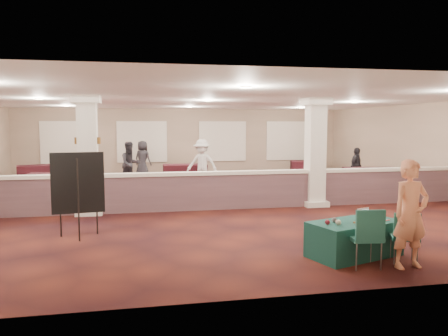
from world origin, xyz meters
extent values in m
plane|color=#431810|center=(0.00, 0.00, 0.00)|extent=(16.00, 16.00, 0.00)
cube|color=gray|center=(0.00, 8.00, 1.60)|extent=(16.00, 0.04, 3.20)
cube|color=gray|center=(0.00, -8.00, 1.60)|extent=(16.00, 0.04, 3.20)
cube|color=gray|center=(8.00, 0.00, 1.60)|extent=(0.04, 16.00, 3.20)
cube|color=white|center=(0.00, 0.00, 3.20)|extent=(16.00, 16.00, 0.02)
cube|color=#533840|center=(0.00, -1.50, 0.50)|extent=(15.60, 0.20, 1.00)
cube|color=silver|center=(0.00, -1.50, 1.05)|extent=(15.60, 0.28, 0.10)
cube|color=white|center=(-3.50, -1.50, 1.60)|extent=(0.50, 0.50, 3.20)
cube|color=white|center=(-3.50, -1.50, 0.08)|extent=(0.70, 0.70, 0.16)
cube|color=white|center=(-3.50, -1.50, 3.10)|extent=(0.72, 0.72, 0.20)
cube|color=white|center=(3.00, -1.50, 1.60)|extent=(0.50, 0.50, 3.20)
cube|color=white|center=(3.00, -1.50, 0.08)|extent=(0.70, 0.70, 0.16)
cube|color=white|center=(3.00, -1.50, 3.10)|extent=(0.72, 0.72, 0.20)
cylinder|color=brown|center=(-3.78, -1.50, 2.00)|extent=(0.12, 0.12, 0.18)
cylinder|color=white|center=(-3.78, -1.50, 2.00)|extent=(0.09, 0.09, 0.10)
cylinder|color=brown|center=(-3.22, -1.50, 2.00)|extent=(0.12, 0.12, 0.18)
cylinder|color=white|center=(-3.22, -1.50, 2.00)|extent=(0.09, 0.09, 0.10)
cube|color=#103B37|center=(1.73, -6.41, 0.33)|extent=(1.88, 1.34, 0.65)
cube|color=#1C524E|center=(2.43, -6.90, 0.45)|extent=(0.59, 0.59, 0.06)
cube|color=#1C524E|center=(2.35, -7.09, 0.70)|extent=(0.42, 0.21, 0.44)
cylinder|color=slate|center=(2.18, -7.00, 0.21)|extent=(0.03, 0.03, 0.42)
cylinder|color=slate|center=(2.53, -7.14, 0.21)|extent=(0.03, 0.03, 0.42)
cylinder|color=slate|center=(2.32, -6.65, 0.21)|extent=(0.03, 0.03, 0.42)
cylinder|color=slate|center=(2.67, -6.79, 0.21)|extent=(0.03, 0.03, 0.42)
cube|color=#1C524E|center=(1.60, -7.00, 0.50)|extent=(0.57, 0.57, 0.07)
cube|color=#1C524E|center=(1.58, -7.23, 0.78)|extent=(0.50, 0.11, 0.49)
cylinder|color=slate|center=(1.37, -7.19, 0.23)|extent=(0.03, 0.03, 0.47)
cylinder|color=slate|center=(1.79, -7.23, 0.23)|extent=(0.03, 0.03, 0.47)
cylinder|color=slate|center=(1.42, -6.77, 0.23)|extent=(0.03, 0.03, 0.47)
cylinder|color=slate|center=(1.84, -6.81, 0.23)|extent=(0.03, 0.03, 0.47)
cube|color=black|center=(-3.44, -4.09, 1.19)|extent=(1.08, 0.19, 1.30)
cylinder|color=black|center=(-3.85, -3.90, 0.87)|extent=(0.04, 0.04, 1.74)
cylinder|color=black|center=(-3.09, -3.80, 0.87)|extent=(0.04, 0.04, 1.74)
cylinder|color=black|center=(-3.40, -4.36, 0.87)|extent=(0.04, 0.04, 1.74)
imported|color=#EC9D66|center=(2.33, -7.20, 0.92)|extent=(0.70, 0.50, 1.85)
cube|color=black|center=(-5.28, 3.00, 0.34)|extent=(1.67, 0.86, 0.67)
cube|color=black|center=(-2.00, 0.30, 0.37)|extent=(1.98, 1.27, 0.74)
cube|color=black|center=(6.50, 1.40, 0.40)|extent=(2.12, 1.36, 0.80)
cube|color=black|center=(-6.30, 5.84, 0.36)|extent=(1.95, 1.30, 0.73)
cube|color=black|center=(-0.24, 4.77, 0.37)|extent=(1.84, 0.93, 0.74)
cube|color=black|center=(5.99, 6.50, 0.33)|extent=(1.76, 1.14, 0.66)
imported|color=black|center=(-2.50, 3.89, 0.88)|extent=(0.97, 0.79, 1.76)
imported|color=silver|center=(0.24, 3.00, 0.93)|extent=(1.31, 0.97, 1.86)
imported|color=black|center=(6.23, 2.07, 0.77)|extent=(0.97, 0.90, 1.54)
imported|color=black|center=(-2.00, 7.00, 0.84)|extent=(0.94, 0.83, 1.69)
cube|color=silver|center=(2.00, -6.37, 0.66)|extent=(0.34, 0.29, 0.02)
cube|color=silver|center=(1.97, -6.27, 0.77)|extent=(0.28, 0.10, 0.20)
cube|color=silver|center=(1.97, -6.27, 0.75)|extent=(0.26, 0.09, 0.17)
cube|color=#B05D1C|center=(1.85, -6.61, 0.67)|extent=(0.42, 0.37, 0.03)
sphere|color=beige|center=(1.29, -6.65, 0.70)|extent=(0.10, 0.10, 0.10)
sphere|color=maroon|center=(1.13, -6.56, 0.70)|extent=(0.09, 0.09, 0.09)
sphere|color=#504F54|center=(1.32, -6.43, 0.70)|extent=(0.09, 0.09, 0.09)
cube|color=red|center=(2.36, -6.46, 0.66)|extent=(0.11, 0.06, 0.01)
camera|label=1|loc=(-2.14, -13.70, 2.42)|focal=35.00mm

